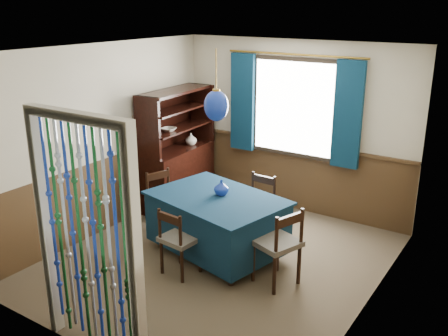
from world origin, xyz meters
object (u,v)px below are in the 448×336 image
Objects in this scene: sideboard at (178,165)px; bowl_shelf at (169,129)px; chair_far at (257,205)px; vase_sideboard at (191,138)px; vase_table at (221,188)px; pendant_lamp at (216,106)px; dining_table at (217,221)px; chair_near at (179,239)px; chair_right at (279,244)px; chair_left at (164,200)px.

bowl_shelf is (0.06, -0.25, 0.63)m from sideboard.
vase_sideboard is at bearing -18.64° from chair_far.
sideboard reaches higher than vase_table.
bowl_shelf is 1.12× the size of vase_sideboard.
chair_far is at bearing 76.95° from pendant_lamp.
dining_table is at bearing 146.31° from pendant_lamp.
bowl_shelf is at bearing 162.04° from dining_table.
vase_sideboard reaches higher than dining_table.
vase_sideboard is at bearing 136.07° from pendant_lamp.
dining_table is 1.79m from sideboard.
chair_far is at bearing 89.27° from dining_table.
chair_near is 3.97× the size of vase_sideboard.
chair_right is at bearing -16.98° from vase_table.
vase_sideboard reaches higher than chair_right.
chair_far is 1.60m from pendant_lamp.
chair_near is at bearing 66.27° from chair_left.
chair_right is 2.83m from vase_sideboard.
chair_right is at bearing -23.35° from bowl_shelf.
sideboard is (-0.46, 0.89, 0.17)m from chair_left.
pendant_lamp is 1.72m from bowl_shelf.
chair_right is 2.70m from sideboard.
chair_far is 1.26m from chair_left.
pendant_lamp is 1.03m from vase_table.
chair_left is at bearing 28.43° from chair_far.
sideboard is at bearing 146.22° from vase_table.
chair_far is (0.16, 0.71, 0.01)m from dining_table.
pendant_lamp is at bearing -95.88° from vase_table.
vase_sideboard is (-1.38, 1.33, 0.55)m from dining_table.
dining_table is at bearing -95.88° from vase_table.
pendant_lamp is (0.09, 0.63, 1.44)m from chair_near.
chair_right is 5.29× the size of vase_table.
sideboard is (-1.35, 1.69, 0.18)m from chair_near.
chair_near is 0.46× the size of sideboard.
sideboard is at bearing -8.97° from chair_far.
pendant_lamp is (0.98, -0.17, 1.43)m from chair_left.
chair_near is at bearing -85.91° from dining_table.
chair_near is 4.74× the size of vase_table.
pendant_lamp is at bearing -21.38° from dining_table.
dining_table is 2.20× the size of pendant_lamp.
vase_table is at bearing 92.53° from chair_right.
chair_far is at bearing 75.98° from vase_table.
vase_sideboard is (0.06, 0.27, 0.38)m from sideboard.
chair_far is 4.10× the size of vase_sideboard.
sideboard is 0.47m from vase_sideboard.
sideboard reaches higher than vase_sideboard.
chair_near is 2.09m from bowl_shelf.
sideboard is 7.75× the size of bowl_shelf.
chair_right is (1.04, 0.43, 0.05)m from chair_near.
sideboard is 10.36× the size of vase_table.
vase_table is (1.45, -0.97, 0.23)m from sideboard.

